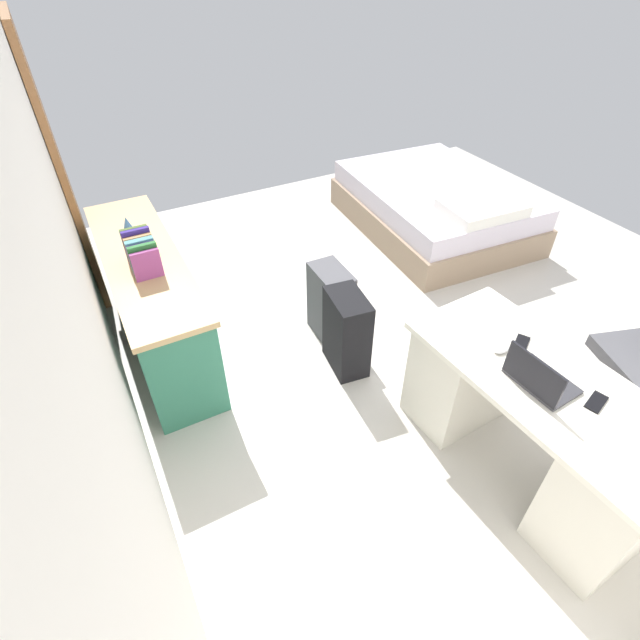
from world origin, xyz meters
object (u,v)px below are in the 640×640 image
at_px(bed, 434,207).
at_px(laptop, 538,378).
at_px(computer_mouse, 501,349).
at_px(suitcase_spare_grey, 331,303).
at_px(suitcase_black, 347,333).
at_px(desk, 530,424).
at_px(cell_phone_near_laptop, 596,402).
at_px(cell_phone_by_mouse, 521,343).
at_px(credenza, 153,301).
at_px(figurine_small, 127,224).

height_order(bed, laptop, laptop).
xyz_separation_m(bed, computer_mouse, (-2.21, 1.41, 0.49)).
height_order(bed, computer_mouse, computer_mouse).
distance_m(bed, suitcase_spare_grey, 1.97).
xyz_separation_m(suitcase_black, suitcase_spare_grey, (0.35, -0.07, -0.01)).
bearing_deg(bed, suitcase_spare_grey, 118.71).
relative_size(desk, computer_mouse, 14.73).
xyz_separation_m(laptop, cell_phone_near_laptop, (-0.21, -0.17, -0.04)).
bearing_deg(cell_phone_by_mouse, credenza, 10.77).
bearing_deg(cell_phone_by_mouse, cell_phone_near_laptop, 149.10).
distance_m(computer_mouse, cell_phone_by_mouse, 0.14).
bearing_deg(desk, laptop, 83.34).
bearing_deg(computer_mouse, suitcase_black, 19.77).
height_order(desk, cell_phone_by_mouse, cell_phone_by_mouse).
height_order(suitcase_black, laptop, laptop).
distance_m(credenza, suitcase_black, 1.40).
bearing_deg(cell_phone_near_laptop, desk, 3.85).
bearing_deg(bed, cell_phone_by_mouse, 150.16).
xyz_separation_m(suitcase_spare_grey, figurine_small, (0.89, 1.16, 0.53)).
distance_m(desk, cell_phone_near_laptop, 0.41).
xyz_separation_m(cell_phone_by_mouse, figurine_small, (2.16, 1.61, 0.09)).
height_order(credenza, laptop, laptop).
bearing_deg(laptop, cell_phone_near_laptop, -142.10).
xyz_separation_m(laptop, computer_mouse, (0.26, -0.03, -0.03)).
relative_size(laptop, figurine_small, 2.92).
bearing_deg(suitcase_black, computer_mouse, -149.68).
bearing_deg(bed, computer_mouse, 147.44).
relative_size(suitcase_spare_grey, laptop, 1.80).
bearing_deg(desk, cell_phone_by_mouse, -16.11).
bearing_deg(suitcase_spare_grey, computer_mouse, -164.41).
distance_m(desk, bed, 2.82).
distance_m(suitcase_black, cell_phone_by_mouse, 1.14).
bearing_deg(credenza, cell_phone_near_laptop, -144.43).
xyz_separation_m(desk, cell_phone_near_laptop, (-0.20, -0.08, 0.35)).
relative_size(desk, suitcase_spare_grey, 2.55).
distance_m(desk, suitcase_spare_grey, 1.58).
relative_size(credenza, cell_phone_by_mouse, 13.24).
xyz_separation_m(suitcase_black, laptop, (-1.18, -0.36, 0.47)).
height_order(desk, credenza, credenza).
height_order(desk, computer_mouse, computer_mouse).
relative_size(suitcase_black, cell_phone_by_mouse, 4.40).
xyz_separation_m(credenza, computer_mouse, (-1.78, -1.47, 0.36)).
bearing_deg(cell_phone_near_laptop, cell_phone_by_mouse, -16.79).
bearing_deg(suitcase_spare_grey, laptop, -167.76).
bearing_deg(desk, bed, -28.53).
bearing_deg(cell_phone_near_laptop, bed, -42.42).
bearing_deg(figurine_small, bed, -88.84).
xyz_separation_m(computer_mouse, cell_phone_near_laptop, (-0.48, -0.14, -0.01)).
relative_size(suitcase_spare_grey, figurine_small, 5.25).
bearing_deg(figurine_small, suitcase_spare_grey, -127.46).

